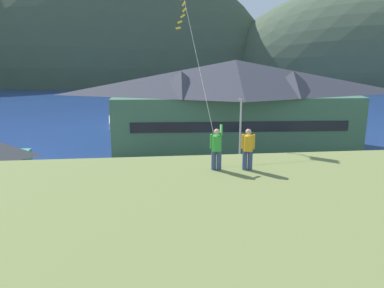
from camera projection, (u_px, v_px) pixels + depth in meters
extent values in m
plane|color=#66604C|center=(200.00, 236.00, 24.94)|extent=(600.00, 600.00, 0.00)
cube|color=gray|center=(192.00, 204.00, 29.74)|extent=(40.00, 20.00, 0.10)
cube|color=navy|center=(166.00, 102.00, 82.72)|extent=(360.00, 84.00, 0.03)
ellipsoid|color=#3D4C38|center=(111.00, 79.00, 138.77)|extent=(117.15, 71.48, 83.85)
ellipsoid|color=#42513D|center=(378.00, 79.00, 136.53)|extent=(113.78, 67.56, 65.16)
cube|color=#38604C|center=(234.00, 122.00, 44.77)|extent=(27.64, 9.84, 6.53)
cube|color=black|center=(240.00, 127.00, 40.57)|extent=(23.12, 1.29, 1.10)
pyramid|color=#3D3D47|center=(235.00, 77.00, 43.47)|extent=(29.31, 10.77, 3.80)
pyramid|color=#3D3D47|center=(181.00, 83.00, 41.89)|extent=(4.88, 4.88, 2.66)
pyramid|color=#3D3D47|center=(293.00, 83.00, 42.47)|extent=(4.88, 4.88, 2.66)
cube|color=#474C56|center=(152.00, 136.00, 45.28)|extent=(6.53, 5.30, 3.14)
pyramid|color=#47474C|center=(152.00, 116.00, 44.70)|extent=(7.06, 5.80, 1.52)
cube|color=black|center=(156.00, 144.00, 43.36)|extent=(1.09, 0.25, 2.19)
cube|color=#70604C|center=(138.00, 126.00, 57.06)|extent=(3.20, 15.93, 0.70)
cube|color=silver|center=(116.00, 122.00, 58.81)|extent=(2.78, 6.67, 0.90)
cube|color=white|center=(116.00, 119.00, 58.68)|extent=(2.70, 6.47, 0.16)
cube|color=silver|center=(116.00, 115.00, 58.06)|extent=(1.66, 2.09, 1.10)
cube|color=#B28923|center=(172.00, 187.00, 31.27)|extent=(4.22, 1.84, 0.80)
cube|color=olive|center=(174.00, 178.00, 31.10)|extent=(2.12, 1.62, 0.70)
cube|color=black|center=(174.00, 178.00, 31.11)|extent=(2.16, 1.65, 0.32)
cylinder|color=black|center=(155.00, 188.00, 32.14)|extent=(0.64, 0.23, 0.64)
cylinder|color=black|center=(155.00, 196.00, 30.37)|extent=(0.64, 0.23, 0.64)
cylinder|color=black|center=(188.00, 187.00, 32.38)|extent=(0.64, 0.23, 0.64)
cylinder|color=black|center=(190.00, 195.00, 30.61)|extent=(0.64, 0.23, 0.64)
cube|color=silver|center=(328.00, 214.00, 26.24)|extent=(4.22, 1.86, 0.80)
cube|color=beige|center=(331.00, 204.00, 26.07)|extent=(2.12, 1.63, 0.70)
cube|color=black|center=(331.00, 204.00, 26.08)|extent=(2.16, 1.66, 0.32)
cylinder|color=black|center=(303.00, 214.00, 27.11)|extent=(0.64, 0.23, 0.64)
cylinder|color=black|center=(313.00, 226.00, 25.34)|extent=(0.64, 0.23, 0.64)
cylinder|color=black|center=(340.00, 213.00, 27.35)|extent=(0.64, 0.23, 0.64)
cylinder|color=black|center=(353.00, 225.00, 25.57)|extent=(0.64, 0.23, 0.64)
cube|color=slate|center=(332.00, 182.00, 32.37)|extent=(4.21, 1.82, 0.80)
cube|color=#5B5B5F|center=(331.00, 173.00, 32.17)|extent=(2.11, 1.61, 0.70)
cube|color=black|center=(331.00, 174.00, 32.18)|extent=(2.15, 1.64, 0.32)
cylinder|color=black|center=(352.00, 190.00, 31.73)|extent=(0.64, 0.22, 0.64)
cylinder|color=black|center=(342.00, 182.00, 33.49)|extent=(0.64, 0.22, 0.64)
cylinder|color=black|center=(320.00, 191.00, 31.45)|extent=(0.64, 0.22, 0.64)
cylinder|color=black|center=(311.00, 183.00, 33.21)|extent=(0.64, 0.22, 0.64)
cube|color=red|center=(148.00, 222.00, 25.13)|extent=(4.31, 2.08, 0.80)
cube|color=#B11A15|center=(145.00, 211.00, 24.92)|extent=(2.20, 1.74, 0.70)
cube|color=black|center=(145.00, 212.00, 24.93)|extent=(2.25, 1.77, 0.32)
cylinder|color=black|center=(171.00, 232.00, 24.58)|extent=(0.65, 0.26, 0.64)
cylinder|color=black|center=(168.00, 220.00, 26.33)|extent=(0.65, 0.26, 0.64)
cylinder|color=black|center=(127.00, 235.00, 24.13)|extent=(0.65, 0.26, 0.64)
cylinder|color=black|center=(127.00, 223.00, 25.88)|extent=(0.65, 0.26, 0.64)
cube|color=red|center=(50.00, 229.00, 24.08)|extent=(4.22, 1.84, 0.80)
cube|color=#B11A15|center=(46.00, 218.00, 23.88)|extent=(2.12, 1.62, 0.70)
cube|color=black|center=(46.00, 219.00, 23.89)|extent=(2.16, 1.65, 0.32)
cylinder|color=black|center=(69.00, 241.00, 23.42)|extent=(0.64, 0.23, 0.64)
cylinder|color=black|center=(76.00, 227.00, 25.19)|extent=(0.64, 0.23, 0.64)
cylinder|color=black|center=(23.00, 243.00, 23.18)|extent=(0.64, 0.23, 0.64)
cylinder|color=black|center=(32.00, 229.00, 24.95)|extent=(0.64, 0.23, 0.64)
cube|color=#236633|center=(67.00, 196.00, 29.33)|extent=(4.27, 1.96, 0.80)
cube|color=#1E562B|center=(69.00, 187.00, 29.15)|extent=(2.16, 1.68, 0.70)
cube|color=black|center=(69.00, 187.00, 29.16)|extent=(2.20, 1.72, 0.32)
cylinder|color=black|center=(53.00, 197.00, 30.23)|extent=(0.65, 0.25, 0.64)
cylinder|color=black|center=(46.00, 206.00, 28.46)|extent=(0.65, 0.25, 0.64)
cylinder|color=black|center=(88.00, 196.00, 30.40)|extent=(0.65, 0.25, 0.64)
cylinder|color=black|center=(83.00, 205.00, 28.62)|extent=(0.65, 0.25, 0.64)
cube|color=slate|center=(271.00, 182.00, 32.42)|extent=(4.29, 2.01, 0.80)
cube|color=#5B5B5F|center=(270.00, 173.00, 32.23)|extent=(2.18, 1.71, 0.70)
cube|color=black|center=(270.00, 174.00, 32.24)|extent=(2.22, 1.74, 0.32)
cylinder|color=black|center=(290.00, 190.00, 31.70)|extent=(0.65, 0.25, 0.64)
cylinder|color=black|center=(284.00, 182.00, 33.48)|extent=(0.65, 0.25, 0.64)
cylinder|color=black|center=(257.00, 190.00, 31.57)|extent=(0.65, 0.25, 0.64)
cylinder|color=black|center=(252.00, 183.00, 33.35)|extent=(0.65, 0.25, 0.64)
cube|color=#9EA3A8|center=(242.00, 221.00, 25.25)|extent=(4.34, 2.17, 0.80)
cube|color=gray|center=(240.00, 210.00, 25.06)|extent=(2.23, 1.78, 0.70)
cube|color=black|center=(240.00, 211.00, 25.07)|extent=(2.28, 1.82, 0.32)
cylinder|color=black|center=(266.00, 233.00, 24.48)|extent=(0.66, 0.28, 0.64)
cylinder|color=black|center=(260.00, 220.00, 26.26)|extent=(0.66, 0.28, 0.64)
cylinder|color=black|center=(223.00, 233.00, 24.45)|extent=(0.66, 0.28, 0.64)
cylinder|color=black|center=(220.00, 220.00, 26.23)|extent=(0.66, 0.28, 0.64)
cylinder|color=#ADADB2|center=(240.00, 140.00, 34.60)|extent=(0.16, 0.16, 7.24)
cube|color=#4C4C51|center=(240.00, 100.00, 34.05)|extent=(0.24, 0.70, 0.20)
cylinder|color=#384770|center=(214.00, 160.00, 16.03)|extent=(0.20, 0.20, 0.82)
cylinder|color=#384770|center=(219.00, 160.00, 16.02)|extent=(0.20, 0.20, 0.82)
cylinder|color=green|center=(217.00, 143.00, 15.84)|extent=(0.40, 0.40, 0.64)
sphere|color=tan|center=(217.00, 132.00, 15.72)|extent=(0.24, 0.24, 0.24)
cylinder|color=green|center=(221.00, 130.00, 15.88)|extent=(0.20, 0.57, 0.43)
cylinder|color=green|center=(211.00, 141.00, 15.84)|extent=(0.11, 0.11, 0.60)
cylinder|color=#384770|center=(245.00, 160.00, 16.03)|extent=(0.20, 0.20, 0.82)
cylinder|color=#384770|center=(250.00, 160.00, 16.01)|extent=(0.20, 0.20, 0.82)
cylinder|color=gold|center=(248.00, 143.00, 15.84)|extent=(0.40, 0.40, 0.64)
sphere|color=tan|center=(248.00, 132.00, 15.72)|extent=(0.24, 0.24, 0.24)
cylinder|color=gold|center=(243.00, 141.00, 15.84)|extent=(0.11, 0.11, 0.60)
cylinder|color=gold|center=(253.00, 142.00, 15.80)|extent=(0.11, 0.11, 0.60)
cube|color=yellow|center=(184.00, 4.00, 21.20)|extent=(0.23, 0.02, 0.29)
cube|color=yellow|center=(184.00, 10.00, 21.28)|extent=(0.27, 0.02, 0.27)
cube|color=yellow|center=(183.00, 16.00, 21.35)|extent=(0.29, 0.02, 0.24)
cube|color=yellow|center=(180.00, 22.00, 21.42)|extent=(0.30, 0.02, 0.20)
cube|color=yellow|center=(178.00, 28.00, 21.49)|extent=(0.29, 0.02, 0.15)
cylinder|color=silver|center=(199.00, 65.00, 18.69)|extent=(1.15, 7.04, 8.21)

